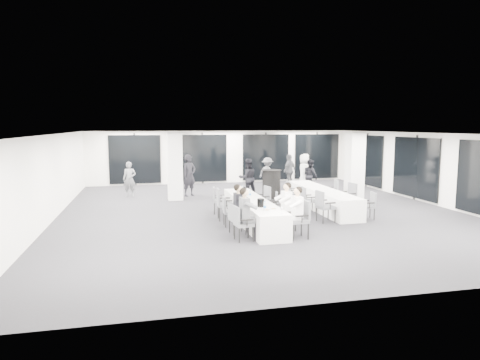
% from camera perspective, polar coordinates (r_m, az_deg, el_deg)
% --- Properties ---
extents(room, '(14.04, 16.04, 2.84)m').
position_cam_1_polar(room, '(16.59, 4.66, 1.38)').
color(room, '#27272C').
rests_on(room, ground).
extents(column_left, '(0.60, 0.60, 2.80)m').
position_cam_1_polar(column_left, '(17.96, -8.67, 1.82)').
color(column_left, white).
rests_on(column_left, floor).
extents(column_right, '(0.60, 0.60, 2.80)m').
position_cam_1_polar(column_right, '(17.76, 15.03, 1.59)').
color(column_right, white).
rests_on(column_right, floor).
extents(banquet_table_main, '(0.90, 5.00, 0.75)m').
position_cam_1_polar(banquet_table_main, '(13.61, 1.70, -4.22)').
color(banquet_table_main, silver).
rests_on(banquet_table_main, floor).
extents(banquet_table_side, '(0.90, 5.00, 0.75)m').
position_cam_1_polar(banquet_table_side, '(16.20, 10.82, -2.49)').
color(banquet_table_side, silver).
rests_on(banquet_table_side, floor).
extents(cocktail_table, '(0.87, 0.87, 1.21)m').
position_cam_1_polar(cocktail_table, '(18.32, 4.20, -0.50)').
color(cocktail_table, black).
rests_on(cocktail_table, floor).
extents(chair_main_left_near, '(0.53, 0.58, 0.95)m').
position_cam_1_polar(chair_main_left_near, '(11.51, 0.12, -5.51)').
color(chair_main_left_near, '#55585D').
rests_on(chair_main_left_near, floor).
extents(chair_main_left_second, '(0.50, 0.54, 0.88)m').
position_cam_1_polar(chair_main_left_second, '(12.26, -0.65, -4.91)').
color(chair_main_left_second, '#55585D').
rests_on(chair_main_left_second, floor).
extents(chair_main_left_mid, '(0.49, 0.54, 0.92)m').
position_cam_1_polar(chair_main_left_mid, '(13.19, -1.56, -3.92)').
color(chair_main_left_mid, '#55585D').
rests_on(chair_main_left_mid, floor).
extents(chair_main_left_fourth, '(0.56, 0.61, 1.04)m').
position_cam_1_polar(chair_main_left_fourth, '(14.04, -2.31, -2.95)').
color(chair_main_left_fourth, '#55585D').
rests_on(chair_main_left_fourth, floor).
extents(chair_main_left_far, '(0.54, 0.58, 0.94)m').
position_cam_1_polar(chair_main_left_far, '(15.08, -3.00, -2.47)').
color(chair_main_left_far, '#55585D').
rests_on(chair_main_left_far, floor).
extents(chair_main_right_near, '(0.56, 0.62, 1.04)m').
position_cam_1_polar(chair_main_right_near, '(11.91, 8.10, -4.88)').
color(chair_main_right_near, '#55585D').
rests_on(chair_main_right_near, floor).
extents(chair_main_right_second, '(0.50, 0.54, 0.90)m').
position_cam_1_polar(chair_main_right_second, '(12.75, 6.61, -4.41)').
color(chair_main_right_second, '#55585D').
rests_on(chair_main_right_second, floor).
extents(chair_main_right_mid, '(0.55, 0.61, 1.02)m').
position_cam_1_polar(chair_main_right_mid, '(13.52, 5.48, -3.43)').
color(chair_main_right_mid, '#55585D').
rests_on(chair_main_right_mid, floor).
extents(chair_main_right_fourth, '(0.54, 0.56, 0.89)m').
position_cam_1_polar(chair_main_right_fourth, '(14.30, 4.39, -3.14)').
color(chair_main_right_fourth, '#55585D').
rests_on(chair_main_right_fourth, floor).
extents(chair_main_right_far, '(0.56, 0.59, 0.93)m').
position_cam_1_polar(chair_main_right_far, '(15.32, 3.22, -2.34)').
color(chair_main_right_far, '#55585D').
rests_on(chair_main_right_far, floor).
extents(chair_side_left_near, '(0.56, 0.61, 1.02)m').
position_cam_1_polar(chair_side_left_near, '(13.95, 11.08, -3.21)').
color(chair_side_left_near, '#55585D').
rests_on(chair_side_left_near, floor).
extents(chair_side_left_mid, '(0.49, 0.54, 0.93)m').
position_cam_1_polar(chair_side_left_mid, '(15.28, 8.90, -2.44)').
color(chair_side_left_mid, '#55585D').
rests_on(chair_side_left_mid, floor).
extents(chair_side_left_far, '(0.48, 0.53, 0.91)m').
position_cam_1_polar(chair_side_left_far, '(16.83, 6.82, -1.54)').
color(chair_side_left_far, '#55585D').
rests_on(chair_side_left_far, floor).
extents(chair_side_right_near, '(0.52, 0.55, 0.90)m').
position_cam_1_polar(chair_side_right_near, '(14.79, 16.85, -3.06)').
color(chair_side_right_near, '#55585D').
rests_on(chair_side_right_near, floor).
extents(chair_side_right_mid, '(0.58, 0.62, 1.01)m').
position_cam_1_polar(chair_side_right_mid, '(16.05, 14.33, -1.95)').
color(chair_side_right_mid, '#55585D').
rests_on(chair_side_right_mid, floor).
extents(chair_side_right_far, '(0.57, 0.60, 0.97)m').
position_cam_1_polar(chair_side_right_far, '(17.27, 12.25, -1.32)').
color(chair_side_right_far, '#55585D').
rests_on(chair_side_right_far, floor).
extents(seated_guest_a, '(0.50, 0.38, 1.44)m').
position_cam_1_polar(seated_guest_a, '(11.50, 0.91, -4.13)').
color(seated_guest_a, '#525559').
rests_on(seated_guest_a, floor).
extents(seated_guest_b, '(0.50, 0.38, 1.44)m').
position_cam_1_polar(seated_guest_b, '(12.24, 0.07, -3.43)').
color(seated_guest_b, black).
rests_on(seated_guest_b, floor).
extents(seated_guest_c, '(0.50, 0.38, 1.44)m').
position_cam_1_polar(seated_guest_c, '(11.80, 7.34, -3.90)').
color(seated_guest_c, white).
rests_on(seated_guest_c, floor).
extents(seated_guest_d, '(0.50, 0.38, 1.44)m').
position_cam_1_polar(seated_guest_d, '(12.63, 5.95, -3.13)').
color(seated_guest_d, white).
rests_on(seated_guest_d, floor).
extents(standing_guest_a, '(0.96, 0.91, 2.07)m').
position_cam_1_polar(standing_guest_a, '(18.84, -6.79, 0.99)').
color(standing_guest_a, black).
rests_on(standing_guest_a, floor).
extents(standing_guest_b, '(0.96, 0.65, 1.89)m').
position_cam_1_polar(standing_guest_b, '(18.45, 1.03, 0.62)').
color(standing_guest_b, black).
rests_on(standing_guest_b, floor).
extents(standing_guest_c, '(1.12, 1.23, 1.72)m').
position_cam_1_polar(standing_guest_c, '(21.09, 3.69, 1.21)').
color(standing_guest_c, '#525559').
rests_on(standing_guest_c, floor).
extents(standing_guest_d, '(1.25, 1.16, 1.87)m').
position_cam_1_polar(standing_guest_d, '(21.70, 6.62, 1.56)').
color(standing_guest_d, '#525559').
rests_on(standing_guest_d, floor).
extents(standing_guest_e, '(0.76, 1.05, 1.98)m').
position_cam_1_polar(standing_guest_e, '(20.67, 8.57, 1.38)').
color(standing_guest_e, white).
rests_on(standing_guest_e, floor).
extents(standing_guest_g, '(0.68, 0.57, 1.73)m').
position_cam_1_polar(standing_guest_g, '(19.20, -14.53, 0.40)').
color(standing_guest_g, '#525559').
rests_on(standing_guest_g, floor).
extents(standing_guest_h, '(0.66, 0.91, 1.72)m').
position_cam_1_polar(standing_guest_h, '(20.27, 9.36, 0.89)').
color(standing_guest_h, black).
rests_on(standing_guest_h, floor).
extents(ice_bucket_near, '(0.21, 0.21, 0.24)m').
position_cam_1_polar(ice_bucket_near, '(12.37, 2.77, -3.06)').
color(ice_bucket_near, black).
rests_on(ice_bucket_near, banquet_table_main).
extents(ice_bucket_far, '(0.21, 0.21, 0.24)m').
position_cam_1_polar(ice_bucket_far, '(14.55, 0.42, -1.48)').
color(ice_bucket_far, black).
rests_on(ice_bucket_far, banquet_table_main).
extents(water_bottle_a, '(0.08, 0.08, 0.24)m').
position_cam_1_polar(water_bottle_a, '(11.90, 3.34, -3.48)').
color(water_bottle_a, silver).
rests_on(water_bottle_a, banquet_table_main).
extents(water_bottle_b, '(0.07, 0.07, 0.21)m').
position_cam_1_polar(water_bottle_b, '(14.10, 1.36, -1.84)').
color(water_bottle_b, silver).
rests_on(water_bottle_b, banquet_table_main).
extents(water_bottle_c, '(0.06, 0.06, 0.20)m').
position_cam_1_polar(water_bottle_c, '(15.22, 0.27, -1.17)').
color(water_bottle_c, silver).
rests_on(water_bottle_c, banquet_table_main).
extents(plate_a, '(0.22, 0.22, 0.03)m').
position_cam_1_polar(plate_a, '(11.92, 3.58, -3.99)').
color(plate_a, white).
rests_on(plate_a, banquet_table_main).
extents(plate_b, '(0.20, 0.20, 0.03)m').
position_cam_1_polar(plate_b, '(12.09, 4.48, -3.84)').
color(plate_b, white).
rests_on(plate_b, banquet_table_main).
extents(plate_c, '(0.22, 0.22, 0.03)m').
position_cam_1_polar(plate_c, '(13.27, 2.66, -2.82)').
color(plate_c, white).
rests_on(plate_c, banquet_table_main).
extents(wine_glass, '(0.08, 0.08, 0.20)m').
position_cam_1_polar(wine_glass, '(11.40, 5.56, -3.81)').
color(wine_glass, silver).
rests_on(wine_glass, banquet_table_main).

